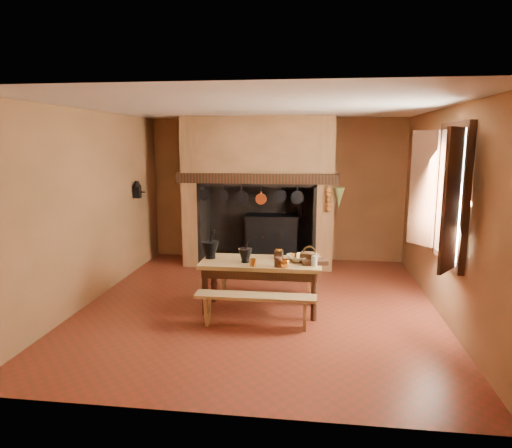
# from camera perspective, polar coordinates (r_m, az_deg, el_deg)

# --- Properties ---
(floor) EXTENTS (5.50, 5.50, 0.00)m
(floor) POSITION_cam_1_polar(r_m,az_deg,el_deg) (6.76, 0.49, -10.04)
(floor) COLOR maroon
(floor) RESTS_ON ground
(ceiling) EXTENTS (5.50, 5.50, 0.00)m
(ceiling) POSITION_cam_1_polar(r_m,az_deg,el_deg) (6.35, 0.53, 14.38)
(ceiling) COLOR silver
(ceiling) RESTS_ON back_wall
(back_wall) EXTENTS (5.00, 0.02, 2.80)m
(back_wall) POSITION_cam_1_polar(r_m,az_deg,el_deg) (9.12, 2.58, 4.30)
(back_wall) COLOR #9B633E
(back_wall) RESTS_ON floor
(wall_left) EXTENTS (0.02, 5.50, 2.80)m
(wall_left) POSITION_cam_1_polar(r_m,az_deg,el_deg) (7.15, -19.83, 2.06)
(wall_left) COLOR #9B633E
(wall_left) RESTS_ON floor
(wall_right) EXTENTS (0.02, 5.50, 2.80)m
(wall_right) POSITION_cam_1_polar(r_m,az_deg,el_deg) (6.60, 22.62, 1.25)
(wall_right) COLOR #9B633E
(wall_right) RESTS_ON floor
(wall_front) EXTENTS (5.00, 0.02, 2.80)m
(wall_front) POSITION_cam_1_polar(r_m,az_deg,el_deg) (3.74, -4.53, -4.34)
(wall_front) COLOR #9B633E
(wall_front) RESTS_ON floor
(chimney_breast) EXTENTS (2.95, 0.96, 2.80)m
(chimney_breast) POSITION_cam_1_polar(r_m,az_deg,el_deg) (8.68, 0.37, 6.74)
(chimney_breast) COLOR #9B633E
(chimney_breast) RESTS_ON floor
(iron_range) EXTENTS (1.12, 0.55, 1.60)m
(iron_range) POSITION_cam_1_polar(r_m,az_deg,el_deg) (8.97, 2.10, -1.72)
(iron_range) COLOR black
(iron_range) RESTS_ON floor
(hearth_pans) EXTENTS (0.51, 0.62, 0.20)m
(hearth_pans) POSITION_cam_1_polar(r_m,az_deg,el_deg) (8.99, -4.48, -4.27)
(hearth_pans) COLOR orange
(hearth_pans) RESTS_ON floor
(hanging_pans) EXTENTS (1.92, 0.29, 0.27)m
(hanging_pans) POSITION_cam_1_polar(r_m,az_deg,el_deg) (8.23, -0.33, 3.39)
(hanging_pans) COLOR black
(hanging_pans) RESTS_ON chimney_breast
(onion_string) EXTENTS (0.12, 0.10, 0.46)m
(onion_string) POSITION_cam_1_polar(r_m,az_deg,el_deg) (8.15, 9.04, 2.98)
(onion_string) COLOR #AA6B1F
(onion_string) RESTS_ON chimney_breast
(herb_bunch) EXTENTS (0.20, 0.20, 0.35)m
(herb_bunch) POSITION_cam_1_polar(r_m,az_deg,el_deg) (8.15, 10.31, 3.30)
(herb_bunch) COLOR olive
(herb_bunch) RESTS_ON chimney_breast
(window) EXTENTS (0.39, 1.75, 1.76)m
(window) POSITION_cam_1_polar(r_m,az_deg,el_deg) (6.14, 22.41, 3.48)
(window) COLOR white
(window) RESTS_ON wall_right
(wall_coffee_mill) EXTENTS (0.23, 0.16, 0.31)m
(wall_coffee_mill) POSITION_cam_1_polar(r_m,az_deg,el_deg) (8.50, -14.65, 4.34)
(wall_coffee_mill) COLOR black
(wall_coffee_mill) RESTS_ON wall_left
(work_table) EXTENTS (1.66, 0.74, 0.72)m
(work_table) POSITION_cam_1_polar(r_m,az_deg,el_deg) (6.35, 0.64, -5.62)
(work_table) COLOR tan
(work_table) RESTS_ON floor
(bench_front) EXTENTS (1.54, 0.27, 0.43)m
(bench_front) POSITION_cam_1_polar(r_m,az_deg,el_deg) (5.87, -0.06, -9.85)
(bench_front) COLOR tan
(bench_front) RESTS_ON floor
(bench_back) EXTENTS (1.62, 0.28, 0.46)m
(bench_back) POSITION_cam_1_polar(r_m,az_deg,el_deg) (7.01, 1.23, -6.33)
(bench_back) COLOR tan
(bench_back) RESTS_ON floor
(mortar_large) EXTENTS (0.24, 0.24, 0.41)m
(mortar_large) POSITION_cam_1_polar(r_m,az_deg,el_deg) (6.46, -5.73, -3.12)
(mortar_large) COLOR black
(mortar_large) RESTS_ON work_table
(mortar_small) EXTENTS (0.19, 0.19, 0.32)m
(mortar_small) POSITION_cam_1_polar(r_m,az_deg,el_deg) (6.23, -1.33, -3.85)
(mortar_small) COLOR black
(mortar_small) RESTS_ON work_table
(coffee_grinder) EXTENTS (0.16, 0.13, 0.18)m
(coffee_grinder) POSITION_cam_1_polar(r_m,az_deg,el_deg) (6.44, 2.85, -3.74)
(coffee_grinder) COLOR #361B11
(coffee_grinder) RESTS_ON work_table
(brass_mug_a) EXTENTS (0.10, 0.10, 0.10)m
(brass_mug_a) POSITION_cam_1_polar(r_m,az_deg,el_deg) (6.04, -0.37, -4.85)
(brass_mug_a) COLOR orange
(brass_mug_a) RESTS_ON work_table
(brass_mug_b) EXTENTS (0.09, 0.09, 0.09)m
(brass_mug_b) POSITION_cam_1_polar(r_m,az_deg,el_deg) (6.45, 4.82, -3.97)
(brass_mug_b) COLOR orange
(brass_mug_b) RESTS_ON work_table
(mixing_bowl) EXTENTS (0.43, 0.43, 0.08)m
(mixing_bowl) POSITION_cam_1_polar(r_m,az_deg,el_deg) (6.34, 5.41, -4.25)
(mixing_bowl) COLOR #BFB393
(mixing_bowl) RESTS_ON work_table
(stoneware_crock) EXTENTS (0.14, 0.14, 0.13)m
(stoneware_crock) POSITION_cam_1_polar(r_m,az_deg,el_deg) (6.02, 2.81, -4.76)
(stoneware_crock) COLOR #52311E
(stoneware_crock) RESTS_ON work_table
(glass_jar) EXTENTS (0.10, 0.10, 0.14)m
(glass_jar) POSITION_cam_1_polar(r_m,az_deg,el_deg) (6.11, 7.29, -4.60)
(glass_jar) COLOR beige
(glass_jar) RESTS_ON work_table
(wicker_basket) EXTENTS (0.26, 0.21, 0.23)m
(wicker_basket) POSITION_cam_1_polar(r_m,az_deg,el_deg) (6.28, 6.69, -4.12)
(wicker_basket) COLOR #4A2C16
(wicker_basket) RESTS_ON work_table
(wooden_tray) EXTENTS (0.38, 0.31, 0.06)m
(wooden_tray) POSITION_cam_1_polar(r_m,az_deg,el_deg) (6.24, 7.28, -4.65)
(wooden_tray) COLOR #361B11
(wooden_tray) RESTS_ON work_table
(brass_cup) EXTENTS (0.17, 0.17, 0.10)m
(brass_cup) POSITION_cam_1_polar(r_m,az_deg,el_deg) (6.00, 3.58, -4.95)
(brass_cup) COLOR orange
(brass_cup) RESTS_ON work_table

